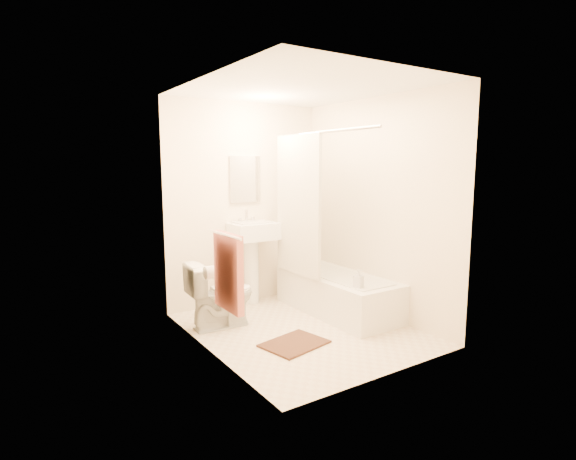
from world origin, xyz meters
TOP-DOWN VIEW (x-y plane):
  - floor at (0.00, 0.00)m, footprint 2.40×2.40m
  - ceiling at (0.00, 0.00)m, footprint 2.40×2.40m
  - wall_back at (0.00, 1.20)m, footprint 2.00×0.02m
  - wall_left at (-1.00, 0.00)m, footprint 0.02×2.40m
  - wall_right at (1.00, 0.00)m, footprint 0.02×2.40m
  - mirror at (0.00, 1.18)m, footprint 0.40×0.03m
  - curtain_rod at (0.30, 0.10)m, footprint 0.03×1.70m
  - shower_curtain at (0.30, 0.50)m, footprint 0.04×0.80m
  - towel_bar at (-0.96, -0.25)m, footprint 0.02×0.60m
  - towel at (-0.93, -0.25)m, footprint 0.06×0.45m
  - toilet_paper at (-0.93, 0.12)m, footprint 0.11×0.12m
  - toilet at (-0.65, 0.54)m, footprint 0.71×0.43m
  - sink at (0.02, 1.06)m, footprint 0.55×0.44m
  - bathtub at (0.67, 0.23)m, footprint 0.67×1.53m
  - bath_mat at (-0.28, -0.29)m, footprint 0.65×0.54m
  - soap_bottle at (0.49, -0.30)m, footprint 0.11×0.11m
  - scrub_brush at (0.57, 0.74)m, footprint 0.10×0.22m

SIDE VIEW (x-z plane):
  - floor at x=0.00m, z-range 0.00..0.00m
  - bath_mat at x=-0.28m, z-range 0.00..0.02m
  - bathtub at x=0.67m, z-range 0.00..0.43m
  - toilet at x=-0.65m, z-range 0.00..0.68m
  - scrub_brush at x=0.57m, z-range 0.43..0.47m
  - soap_bottle at x=0.49m, z-range 0.43..0.62m
  - sink at x=0.02m, z-range 0.00..1.08m
  - toilet_paper at x=-0.93m, z-range 0.64..0.76m
  - towel at x=-0.93m, z-range 0.45..1.11m
  - towel_bar at x=-0.96m, z-range 1.09..1.11m
  - wall_back at x=0.00m, z-range 0.00..2.40m
  - wall_left at x=-1.00m, z-range 0.00..2.40m
  - wall_right at x=1.00m, z-range 0.00..2.40m
  - shower_curtain at x=0.30m, z-range 0.44..2.00m
  - mirror at x=0.00m, z-range 1.23..1.77m
  - curtain_rod at x=0.30m, z-range 1.98..2.02m
  - ceiling at x=0.00m, z-range 2.40..2.40m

